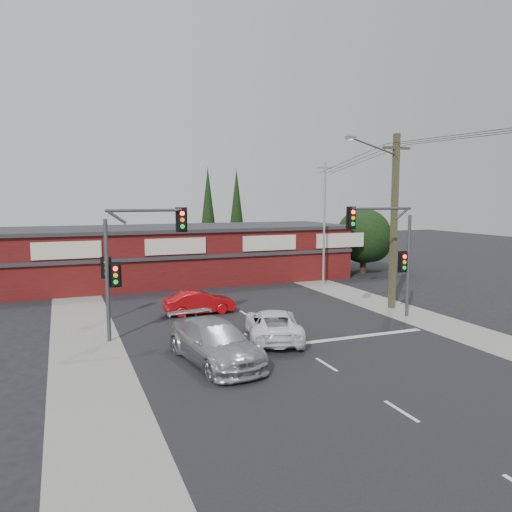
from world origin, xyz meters
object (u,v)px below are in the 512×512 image
object	(u,v)px
red_sedan	(200,302)
utility_pole	(392,216)
shop_building	(178,254)
silver_suv	(215,342)
white_suv	(273,325)

from	to	relation	value
red_sedan	utility_pole	bearing A→B (deg)	-104.84
shop_building	utility_pole	bearing A→B (deg)	-56.24
silver_suv	red_sedan	xyz separation A→B (m)	(1.60, 8.21, -0.17)
white_suv	utility_pole	world-z (taller)	utility_pole
shop_building	red_sedan	bearing A→B (deg)	-96.67
white_suv	red_sedan	size ratio (longest dim) A/B	1.28
red_sedan	utility_pole	xyz separation A→B (m)	(10.68, -2.72, 4.76)
red_sedan	utility_pole	distance (m)	12.00
silver_suv	utility_pole	bearing A→B (deg)	16.02
white_suv	silver_suv	bearing A→B (deg)	48.86
white_suv	silver_suv	xyz separation A→B (m)	(-3.38, -2.10, 0.12)
silver_suv	shop_building	world-z (taller)	shop_building
silver_suv	utility_pole	size ratio (longest dim) A/B	0.56
shop_building	utility_pole	world-z (taller)	utility_pole
red_sedan	shop_building	size ratio (longest dim) A/B	0.14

